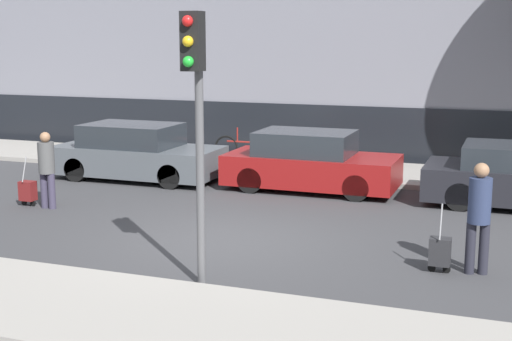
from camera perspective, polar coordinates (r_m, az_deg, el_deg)
The scene contains 11 objects.
ground_plane at distance 12.77m, azimuth -2.60°, elevation -5.60°, with size 80.00×80.00×0.00m, color #38383A.
sidewalk_near at distance 9.59m, azimuth -11.46°, elevation -11.01°, with size 28.00×2.50×0.12m.
sidewalk_far at distance 19.24m, azimuth 5.49°, elevation 0.05°, with size 28.00×3.00×0.12m.
parked_car_0 at distance 18.40m, azimuth -9.54°, elevation 1.36°, with size 4.25×1.84×1.41m.
parked_car_1 at distance 16.87m, azimuth 4.34°, elevation 0.63°, with size 4.02×1.81×1.39m.
pedestrian_left at distance 15.56m, azimuth -16.41°, elevation 0.39°, with size 0.35×0.34×1.63m.
trolley_left at distance 16.03m, azimuth -17.80°, elevation -1.57°, with size 0.34×0.29×1.08m.
pedestrian_right at distance 11.26m, azimuth 17.43°, elevation -3.14°, with size 0.34×0.34×1.72m.
trolley_right at distance 11.33m, azimuth 14.50°, elevation -6.30°, with size 0.34×0.29×1.09m.
traffic_light at distance 9.90m, azimuth -4.84°, elevation 6.05°, with size 0.28×0.47×3.91m.
parked_bicycle at distance 20.05m, azimuth -1.00°, elevation 1.77°, with size 1.77×0.06×0.96m.
Camera 1 is at (4.77, -11.31, 3.55)m, focal length 50.00 mm.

